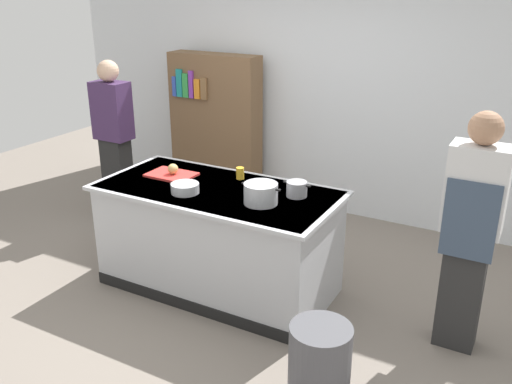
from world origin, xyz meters
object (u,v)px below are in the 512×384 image
(onion, at_px, (173,169))
(trash_bin, at_px, (319,367))
(sauce_pan, at_px, (297,189))
(person_chef, at_px, (470,229))
(juice_cup, at_px, (240,173))
(stock_pot, at_px, (261,194))
(mixing_bowl, at_px, (185,188))
(person_guest, at_px, (114,138))
(bookshelf, at_px, (215,127))

(onion, xyz_separation_m, trash_bin, (1.79, -0.99, -0.68))
(onion, distance_m, sauce_pan, 1.13)
(trash_bin, distance_m, person_chef, 1.38)
(juice_cup, relative_size, trash_bin, 0.18)
(stock_pot, height_order, person_chef, person_chef)
(trash_bin, xyz_separation_m, person_chef, (0.62, 1.06, 0.63))
(onion, relative_size, mixing_bowl, 0.40)
(stock_pot, relative_size, juice_cup, 3.23)
(person_guest, bearing_deg, juice_cup, 77.21)
(juice_cup, bearing_deg, sauce_pan, -12.73)
(onion, relative_size, stock_pot, 0.28)
(onion, bearing_deg, trash_bin, -28.85)
(onion, relative_size, bookshelf, 0.05)
(juice_cup, xyz_separation_m, person_chef, (1.88, -0.15, -0.04))
(trash_bin, bearing_deg, mixing_bowl, 154.09)
(sauce_pan, xyz_separation_m, bookshelf, (-1.80, 1.64, -0.11))
(juice_cup, height_order, trash_bin, juice_cup)
(juice_cup, relative_size, person_guest, 0.06)
(bookshelf, bearing_deg, person_chef, -28.10)
(onion, bearing_deg, bookshelf, 111.51)
(stock_pot, bearing_deg, mixing_bowl, -171.48)
(trash_bin, distance_m, bookshelf, 3.72)
(person_guest, relative_size, bookshelf, 1.01)
(juice_cup, bearing_deg, mixing_bowl, -113.89)
(sauce_pan, relative_size, bookshelf, 0.13)
(stock_pot, height_order, mixing_bowl, stock_pot)
(trash_bin, height_order, person_guest, person_guest)
(bookshelf, bearing_deg, sauce_pan, -42.24)
(trash_bin, bearing_deg, onion, 151.15)
(sauce_pan, distance_m, juice_cup, 0.60)
(sauce_pan, distance_m, trash_bin, 1.44)
(mixing_bowl, bearing_deg, juice_cup, 66.11)
(mixing_bowl, height_order, bookshelf, bookshelf)
(trash_bin, height_order, bookshelf, bookshelf)
(person_chef, distance_m, bookshelf, 3.51)
(stock_pot, height_order, trash_bin, stock_pot)
(person_guest, bearing_deg, sauce_pan, 77.46)
(stock_pot, distance_m, person_guest, 2.37)
(bookshelf, bearing_deg, mixing_bowl, -63.40)
(person_chef, bearing_deg, stock_pot, 80.17)
(sauce_pan, distance_m, mixing_bowl, 0.88)
(sauce_pan, height_order, juice_cup, sauce_pan)
(trash_bin, xyz_separation_m, bookshelf, (-2.47, 2.71, 0.57))
(person_chef, xyz_separation_m, person_guest, (-3.68, 0.59, -0.00))
(juice_cup, bearing_deg, onion, -157.93)
(onion, bearing_deg, mixing_bowl, -40.39)
(person_chef, relative_size, person_guest, 1.00)
(mixing_bowl, height_order, juice_cup, juice_cup)
(trash_bin, bearing_deg, juice_cup, 136.16)
(onion, relative_size, sauce_pan, 0.40)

